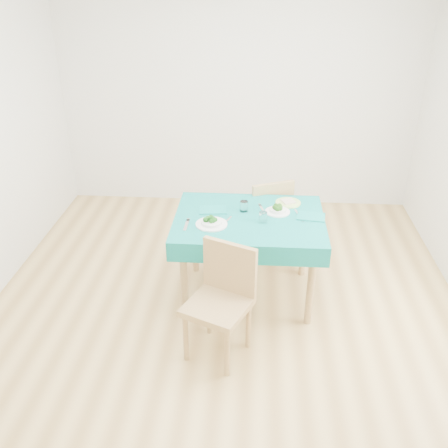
# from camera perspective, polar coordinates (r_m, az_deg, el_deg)

# --- Properties ---
(room_shell) EXTENTS (4.02, 4.52, 2.73)m
(room_shell) POSITION_cam_1_polar(r_m,az_deg,el_deg) (3.54, 0.00, 7.14)
(room_shell) COLOR #A98346
(room_shell) RESTS_ON ground
(table) EXTENTS (1.20, 0.91, 0.76)m
(table) POSITION_cam_1_polar(r_m,az_deg,el_deg) (4.23, 2.79, -3.82)
(table) COLOR #0A6C67
(table) RESTS_ON ground
(chair_near) EXTENTS (0.57, 0.59, 1.04)m
(chair_near) POSITION_cam_1_polar(r_m,az_deg,el_deg) (3.53, -0.77, -8.16)
(chair_near) COLOR #987747
(chair_near) RESTS_ON ground
(chair_far) EXTENTS (0.54, 0.56, 1.00)m
(chair_far) POSITION_cam_1_polar(r_m,az_deg,el_deg) (4.76, 4.61, 1.61)
(chair_far) COLOR #987747
(chair_far) RESTS_ON ground
(bowl_near) EXTENTS (0.25, 0.25, 0.08)m
(bowl_near) POSITION_cam_1_polar(r_m,az_deg,el_deg) (3.91, -1.44, 0.39)
(bowl_near) COLOR white
(bowl_near) RESTS_ON table
(bowl_far) EXTENTS (0.21, 0.21, 0.06)m
(bowl_far) POSITION_cam_1_polar(r_m,az_deg,el_deg) (4.13, 6.15, 1.71)
(bowl_far) COLOR white
(bowl_far) RESTS_ON table
(fork_near) EXTENTS (0.03, 0.19, 0.00)m
(fork_near) POSITION_cam_1_polar(r_m,az_deg,el_deg) (3.93, -4.32, -0.11)
(fork_near) COLOR silver
(fork_near) RESTS_ON table
(knife_near) EXTENTS (0.09, 0.22, 0.00)m
(knife_near) POSITION_cam_1_polar(r_m,az_deg,el_deg) (3.96, 0.18, 0.20)
(knife_near) COLOR silver
(knife_near) RESTS_ON table
(fork_far) EXTENTS (0.06, 0.16, 0.00)m
(fork_far) POSITION_cam_1_polar(r_m,az_deg,el_deg) (4.19, 4.37, 1.75)
(fork_far) COLOR silver
(fork_far) RESTS_ON table
(knife_far) EXTENTS (0.07, 0.23, 0.00)m
(knife_far) POSITION_cam_1_polar(r_m,az_deg,el_deg) (4.11, 8.57, 0.97)
(knife_far) COLOR silver
(knife_far) RESTS_ON table
(napkin_near) EXTENTS (0.24, 0.18, 0.01)m
(napkin_near) POSITION_cam_1_polar(r_m,az_deg,el_deg) (4.15, -1.28, 1.62)
(napkin_near) COLOR #0E7871
(napkin_near) RESTS_ON table
(napkin_far) EXTENTS (0.24, 0.19, 0.01)m
(napkin_far) POSITION_cam_1_polar(r_m,az_deg,el_deg) (4.10, 9.91, 0.83)
(napkin_far) COLOR #0E7871
(napkin_far) RESTS_ON table
(tumbler_center) EXTENTS (0.07, 0.07, 0.09)m
(tumbler_center) POSITION_cam_1_polar(r_m,az_deg,el_deg) (4.13, 2.30, 2.04)
(tumbler_center) COLOR white
(tumbler_center) RESTS_ON table
(tumbler_side) EXTENTS (0.07, 0.07, 0.08)m
(tumbler_side) POSITION_cam_1_polar(r_m,az_deg,el_deg) (3.97, 4.47, 0.79)
(tumbler_side) COLOR white
(tumbler_side) RESTS_ON table
(side_plate) EXTENTS (0.22, 0.22, 0.01)m
(side_plate) POSITION_cam_1_polar(r_m,az_deg,el_deg) (4.32, 7.34, 2.43)
(side_plate) COLOR #B2D96A
(side_plate) RESTS_ON table
(bread_slice) EXTENTS (0.13, 0.13, 0.02)m
(bread_slice) POSITION_cam_1_polar(r_m,az_deg,el_deg) (4.31, 7.35, 2.59)
(bread_slice) COLOR beige
(bread_slice) RESTS_ON side_plate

